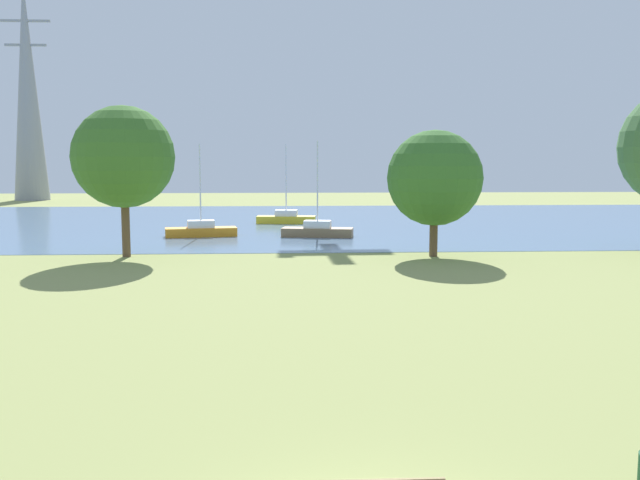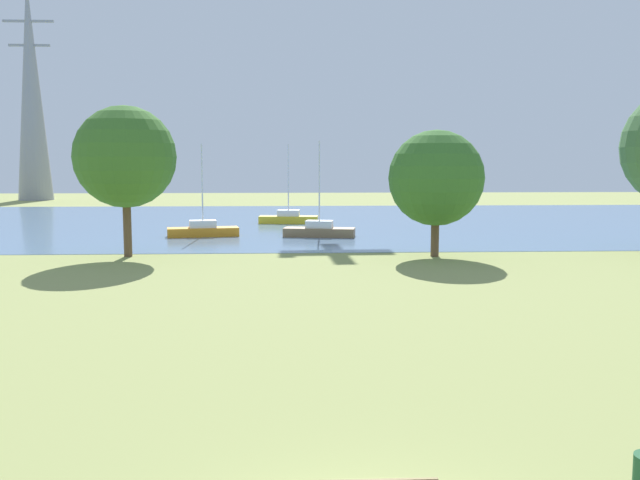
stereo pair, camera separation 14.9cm
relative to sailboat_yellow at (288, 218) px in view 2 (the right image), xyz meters
The scene contains 8 objects.
ground_plane 26.46m from the sailboat_yellow, 87.96° to the right, with size 160.00×160.00×0.00m, color #8C9351.
water_surface 1.88m from the sailboat_yellow, 58.98° to the left, with size 140.00×40.00×0.02m, color #597A9F.
sailboat_yellow is the anchor object (origin of this frame).
sailboat_orange 11.23m from the sailboat_yellow, 121.58° to the right, with size 4.99×2.31×6.29m.
sailboat_brown 10.40m from the sailboat_yellow, 78.54° to the right, with size 4.99×2.31×6.48m.
tree_west_far 21.80m from the sailboat_yellow, 114.37° to the right, with size 5.45×5.45×8.11m.
tree_west_near 21.89m from the sailboat_yellow, 68.57° to the right, with size 5.15×5.15×6.83m.
electricity_pylon 50.31m from the sailboat_yellow, 132.87° to the left, with size 6.40×4.40×28.48m.
Camera 2 is at (-1.11, -8.65, 5.22)m, focal length 38.94 mm.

